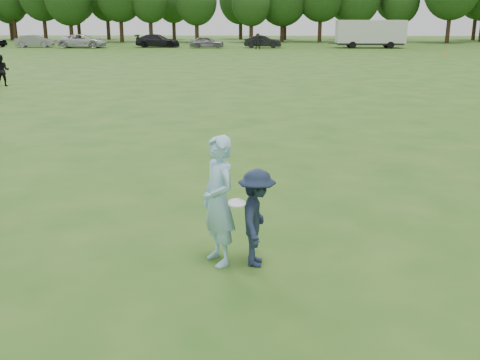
% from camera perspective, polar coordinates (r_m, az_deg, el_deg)
% --- Properties ---
extents(ground, '(200.00, 200.00, 0.00)m').
position_cam_1_polar(ground, '(9.77, 2.43, -6.75)').
color(ground, '#255217').
rests_on(ground, ground).
extents(thrower, '(0.81, 0.91, 2.08)m').
position_cam_1_polar(thrower, '(8.80, -2.21, -2.14)').
color(thrower, '#99D2ED').
rests_on(thrower, ground).
extents(defender, '(0.66, 1.06, 1.57)m').
position_cam_1_polar(defender, '(8.81, 1.71, -3.88)').
color(defender, '#1B263C').
rests_on(defender, ground).
extents(player_far_a, '(0.92, 0.76, 1.74)m').
position_cam_1_polar(player_far_a, '(34.17, -23.05, 10.19)').
color(player_far_a, black).
rests_on(player_far_a, ground).
extents(player_far_d, '(1.68, 0.62, 1.78)m').
position_cam_1_polar(player_far_d, '(66.33, 1.82, 13.92)').
color(player_far_d, '#242424').
rests_on(player_far_d, ground).
extents(car_b, '(4.58, 1.98, 1.47)m').
position_cam_1_polar(car_b, '(74.25, -20.14, 13.11)').
color(car_b, gray).
rests_on(car_b, ground).
extents(car_c, '(5.71, 2.67, 1.58)m').
position_cam_1_polar(car_c, '(71.27, -15.69, 13.43)').
color(car_c, silver).
rests_on(car_c, ground).
extents(car_d, '(5.39, 2.36, 1.54)m').
position_cam_1_polar(car_d, '(70.62, -8.37, 13.82)').
color(car_d, black).
rests_on(car_d, ground).
extents(car_e, '(4.07, 1.69, 1.38)m').
position_cam_1_polar(car_e, '(68.58, -3.39, 13.82)').
color(car_e, gray).
rests_on(car_e, ground).
extents(car_f, '(4.46, 1.71, 1.45)m').
position_cam_1_polar(car_f, '(68.78, 2.33, 13.87)').
color(car_f, black).
rests_on(car_f, ground).
extents(field_cone, '(0.28, 0.28, 0.30)m').
position_cam_1_polar(field_cone, '(61.56, 20.21, 12.06)').
color(field_cone, orange).
rests_on(field_cone, ground).
extents(disc_in_play, '(0.32, 0.32, 0.09)m').
position_cam_1_polar(disc_in_play, '(8.47, -0.32, -2.37)').
color(disc_in_play, white).
rests_on(disc_in_play, ground).
extents(cargo_trailer, '(9.00, 2.75, 3.20)m').
position_cam_1_polar(cargo_trailer, '(70.17, 13.11, 14.38)').
color(cargo_trailer, silver).
rests_on(cargo_trailer, ground).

